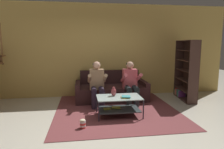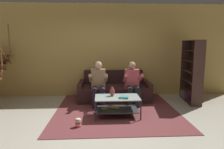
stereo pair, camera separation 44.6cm
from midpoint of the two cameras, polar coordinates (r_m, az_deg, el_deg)
name	(u,v)px [view 1 (the left image)]	position (r m, az deg, el deg)	size (l,w,h in m)	color
ground	(111,124)	(4.30, -3.43, -13.98)	(16.80, 16.80, 0.00)	beige
back_partition	(100,51)	(6.43, -5.48, 6.82)	(8.40, 0.12, 2.90)	tan
couch	(111,90)	(6.02, -2.40, -4.55)	(2.09, 0.98, 0.84)	#381F1F
person_seated_left	(97,82)	(5.35, -6.68, -2.20)	(0.50, 0.58, 1.19)	#2A202F
person_seated_right	(131,81)	(5.45, 3.03, -2.00)	(0.50, 0.58, 1.18)	#21282A
coffee_table	(119,103)	(4.64, -0.87, -8.23)	(1.01, 0.63, 0.46)	#AAC2BA
area_rug	(115,108)	(5.29, -1.52, -9.50)	(3.00, 3.37, 0.01)	brown
vase	(114,92)	(4.66, -2.29, -4.98)	(0.12, 0.12, 0.21)	#96373C
book_stack	(126,97)	(4.51, 1.14, -6.45)	(0.23, 0.20, 0.04)	gold
bookshelf	(187,73)	(6.32, 18.69, 0.32)	(0.43, 1.17, 1.77)	#432A24
popcorn_tub	(83,124)	(4.13, -11.54, -13.70)	(0.11, 0.11, 0.19)	red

